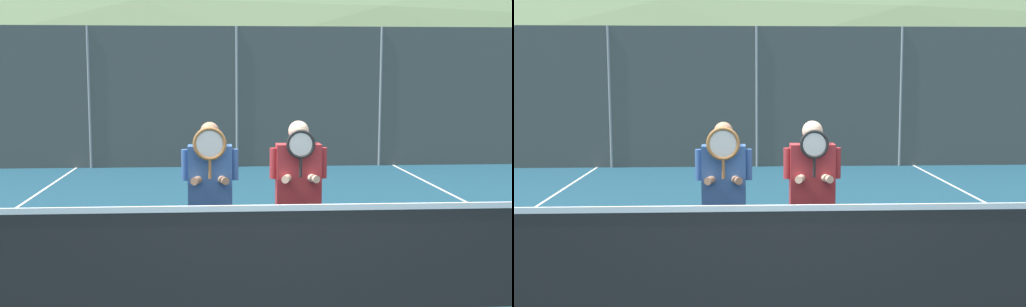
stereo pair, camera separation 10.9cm
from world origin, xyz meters
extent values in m
ellipsoid|color=#5B7551|center=(0.00, 53.69, 0.00)|extent=(132.35, 73.53, 25.73)
cube|color=#9EA3A8|center=(1.10, 17.24, 1.64)|extent=(16.92, 5.00, 3.28)
cube|color=#3D4247|center=(1.10, 17.24, 3.46)|extent=(17.42, 5.50, 0.36)
cylinder|color=gray|center=(-3.43, 9.46, 1.65)|extent=(0.06, 0.06, 3.30)
cylinder|color=gray|center=(0.00, 9.46, 1.65)|extent=(0.06, 0.06, 3.30)
cylinder|color=gray|center=(3.43, 9.46, 1.65)|extent=(0.06, 0.06, 3.30)
cube|color=#4C5451|center=(0.00, 9.46, 1.65)|extent=(20.56, 0.02, 3.30)
cube|color=black|center=(0.00, 0.00, 0.47)|extent=(9.97, 0.02, 0.95)
cube|color=white|center=(0.00, 0.00, 0.97)|extent=(9.97, 0.03, 0.06)
cylinder|color=#56565B|center=(-0.69, 0.80, 0.41)|extent=(0.13, 0.13, 0.81)
cylinder|color=#56565B|center=(-0.44, 0.80, 0.41)|extent=(0.13, 0.13, 0.81)
cube|color=#335693|center=(-0.56, 0.80, 1.13)|extent=(0.44, 0.22, 0.64)
sphere|color=#997056|center=(-0.56, 0.80, 1.60)|extent=(0.19, 0.19, 0.19)
cylinder|color=#335693|center=(-0.81, 0.80, 1.26)|extent=(0.08, 0.08, 0.31)
cylinder|color=#335693|center=(-0.32, 0.80, 1.26)|extent=(0.08, 0.08, 0.31)
cylinder|color=#997056|center=(-0.68, 0.71, 1.12)|extent=(0.16, 0.27, 0.08)
cylinder|color=#997056|center=(-0.45, 0.71, 1.12)|extent=(0.16, 0.27, 0.08)
cylinder|color=#936033|center=(-0.56, 0.62, 1.24)|extent=(0.03, 0.03, 0.20)
torus|color=#936033|center=(-0.56, 0.62, 1.49)|extent=(0.33, 0.04, 0.33)
cylinder|color=silver|center=(-0.56, 0.62, 1.49)|extent=(0.27, 0.00, 0.27)
cylinder|color=#232838|center=(0.21, 0.82, 0.41)|extent=(0.13, 0.13, 0.82)
cylinder|color=#232838|center=(0.47, 0.82, 0.41)|extent=(0.13, 0.13, 0.82)
cube|color=maroon|center=(0.34, 0.82, 1.14)|extent=(0.46, 0.22, 0.65)
sphere|color=#DBB293|center=(0.34, 0.82, 1.59)|extent=(0.21, 0.21, 0.21)
cylinder|color=maroon|center=(0.09, 0.82, 1.26)|extent=(0.08, 0.08, 0.32)
cylinder|color=maroon|center=(0.59, 0.82, 1.26)|extent=(0.08, 0.08, 0.32)
cylinder|color=#DBB293|center=(0.23, 0.73, 1.13)|extent=(0.16, 0.27, 0.08)
cylinder|color=#DBB293|center=(0.45, 0.73, 1.13)|extent=(0.16, 0.27, 0.08)
cylinder|color=black|center=(0.34, 0.64, 1.25)|extent=(0.03, 0.03, 0.20)
torus|color=black|center=(0.34, 0.64, 1.48)|extent=(0.29, 0.03, 0.29)
cylinder|color=silver|center=(0.34, 0.64, 1.48)|extent=(0.24, 0.00, 0.24)
cube|color=#285638|center=(-5.95, 12.45, 0.71)|extent=(4.13, 1.84, 0.83)
cube|color=#2D3842|center=(-5.95, 12.45, 1.47)|extent=(2.27, 1.69, 0.68)
cylinder|color=black|center=(-4.61, 11.51, 0.30)|extent=(0.60, 0.16, 0.60)
cylinder|color=black|center=(-4.61, 13.39, 0.30)|extent=(0.60, 0.16, 0.60)
cube|color=#B2B7BC|center=(-1.02, 12.38, 0.71)|extent=(4.42, 1.74, 0.82)
cube|color=#2D3842|center=(-1.02, 12.38, 1.46)|extent=(2.43, 1.60, 0.67)
cylinder|color=black|center=(0.42, 11.49, 0.30)|extent=(0.60, 0.16, 0.60)
cylinder|color=black|center=(0.42, 13.27, 0.30)|extent=(0.60, 0.16, 0.60)
cylinder|color=black|center=(-2.46, 11.49, 0.30)|extent=(0.60, 0.16, 0.60)
cylinder|color=black|center=(-2.46, 13.27, 0.30)|extent=(0.60, 0.16, 0.60)
cube|color=#B2B7BC|center=(3.90, 12.62, 0.70)|extent=(4.11, 1.85, 0.81)
cube|color=#2D3842|center=(3.90, 12.62, 1.43)|extent=(2.26, 1.70, 0.66)
cylinder|color=black|center=(5.24, 11.68, 0.30)|extent=(0.60, 0.16, 0.60)
cylinder|color=black|center=(5.24, 13.57, 0.30)|extent=(0.60, 0.16, 0.60)
cylinder|color=black|center=(2.56, 11.68, 0.30)|extent=(0.60, 0.16, 0.60)
cylinder|color=black|center=(2.56, 13.57, 0.30)|extent=(0.60, 0.16, 0.60)
camera|label=1|loc=(-0.50, -5.65, 2.16)|focal=45.00mm
camera|label=2|loc=(-0.40, -5.66, 2.16)|focal=45.00mm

